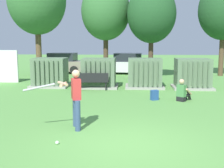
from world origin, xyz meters
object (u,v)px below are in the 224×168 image
Objects in this scene: transformer_east at (192,74)px; park_bench at (91,80)px; transformer_west at (50,73)px; backpack at (154,95)px; seated_spectator at (183,92)px; transformer_mid_east at (145,73)px; batter at (74,96)px; sports_ball at (57,143)px; transformer_mid_west at (99,73)px; parked_car_leftmost at (61,64)px; parked_car_left_of_center at (127,64)px.

park_bench is at bearing -170.04° from transformer_east.
backpack is (5.58, -3.41, -0.57)m from transformer_west.
transformer_east is 3.58m from seated_spectator.
transformer_mid_east is at bearing 112.67° from seated_spectator.
transformer_mid_east is at bearing 73.01° from batter.
sports_ball is (-0.19, -1.34, -0.93)m from batter.
transformer_mid_west is 1.00× the size of transformer_mid_east.
backpack is at bearing 58.66° from batter.
transformer_mid_east and parked_car_leftmost have the same top height.
transformer_mid_east is 9.54m from parked_car_leftmost.
transformer_west is 7.64m from seated_spectator.
transformer_mid_east is 8.14m from batter.
seated_spectator is at bearing 47.82° from batter.
parked_car_left_of_center reaches higher than seated_spectator.
transformer_west and transformer_mid_west have the same top height.
batter is 0.40× the size of parked_car_leftmost.
parked_car_left_of_center is at bearing 99.20° from transformer_mid_east.
transformer_west is 23.33× the size of sports_ball.
batter is at bearing -106.99° from transformer_mid_east.
transformer_west is 6.56m from backpack.
transformer_mid_west is 2.53m from transformer_mid_east.
parked_car_leftmost is at bearing 126.47° from seated_spectator.
backpack is at bearing -37.01° from park_bench.
backpack is (3.10, -2.33, -0.32)m from park_bench.
park_bench is at bearing -102.14° from parked_car_left_of_center.
transformer_mid_west is 0.49× the size of parked_car_leftmost.
batter is at bearing -94.95° from parked_car_left_of_center.
transformer_east is 1.21× the size of batter.
parked_car_left_of_center reaches higher than sports_ball.
sports_ball is at bearing -116.51° from backpack.
transformer_mid_west is at bearing -177.50° from transformer_mid_east.
transformer_mid_east is 3.85m from seated_spectator.
parked_car_leftmost is (-3.56, 8.19, 0.22)m from park_bench.
park_bench is at bearing -66.48° from parked_car_leftmost.
parked_car_leftmost is at bearing 131.96° from transformer_mid_east.
parked_car_leftmost is at bearing 103.24° from sports_ball.
seated_spectator is (1.47, -3.53, -0.41)m from transformer_mid_east.
batter reaches higher than transformer_west.
transformer_west is 8.30m from batter.
parked_car_left_of_center is at bearing 58.64° from transformer_west.
transformer_west is 1.15× the size of park_bench.
transformer_mid_west is 23.33× the size of sports_ball.
seated_spectator is 1.21m from backpack.
transformer_west is 0.49× the size of parked_car_left_of_center.
backpack is 0.10× the size of parked_car_left_of_center.
parked_car_left_of_center reaches higher than backpack.
transformer_east is 11.51m from parked_car_leftmost.
batter is at bearing -132.18° from seated_spectator.
seated_spectator is (4.00, -3.42, -0.41)m from transformer_mid_west.
sports_ball is at bearing -119.75° from transformer_east.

